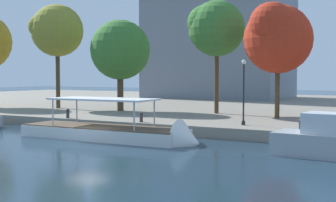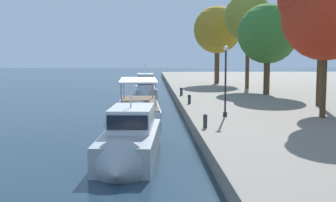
% 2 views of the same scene
% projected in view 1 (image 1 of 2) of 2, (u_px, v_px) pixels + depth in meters
% --- Properties ---
extents(ground_plane, '(220.00, 220.00, 0.00)m').
position_uv_depth(ground_plane, '(88.00, 142.00, 30.08)').
color(ground_plane, '#1E3342').
extents(dock_promenade, '(120.00, 55.00, 0.80)m').
position_uv_depth(dock_promenade, '(251.00, 106.00, 58.75)').
color(dock_promenade, gray).
rests_on(dock_promenade, ground_plane).
extents(tour_boat_1, '(13.20, 3.54, 4.09)m').
position_uv_depth(tour_boat_1, '(117.00, 136.00, 31.09)').
color(tour_boat_1, silver).
rests_on(tour_boat_1, ground_plane).
extents(mooring_bollard_0, '(0.25, 0.25, 0.78)m').
position_uv_depth(mooring_bollard_0, '(301.00, 125.00, 29.16)').
color(mooring_bollard_0, '#2D2D33').
rests_on(mooring_bollard_0, dock_promenade).
extents(mooring_bollard_1, '(0.29, 0.29, 0.80)m').
position_uv_depth(mooring_bollard_1, '(68.00, 113.00, 38.30)').
color(mooring_bollard_1, '#2D2D33').
rests_on(mooring_bollard_1, dock_promenade).
extents(mooring_bollard_2, '(0.28, 0.28, 0.77)m').
position_uv_depth(mooring_bollard_2, '(141.00, 117.00, 35.05)').
color(mooring_bollard_2, '#2D2D33').
rests_on(mooring_bollard_2, dock_promenade).
extents(lamp_post, '(0.33, 0.33, 4.66)m').
position_uv_depth(lamp_post, '(244.00, 90.00, 32.82)').
color(lamp_post, black).
rests_on(lamp_post, dock_promenade).
extents(tree_0, '(5.56, 5.56, 11.08)m').
position_uv_depth(tree_0, '(57.00, 30.00, 49.27)').
color(tree_0, '#4C3823').
rests_on(tree_0, dock_promenade).
extents(tree_2, '(5.63, 6.05, 9.37)m').
position_uv_depth(tree_2, '(278.00, 36.00, 37.71)').
color(tree_2, '#4C3823').
rests_on(tree_2, dock_promenade).
extents(tree_3, '(5.20, 5.17, 10.43)m').
position_uv_depth(tree_3, '(213.00, 28.00, 42.53)').
color(tree_3, '#4C3823').
rests_on(tree_3, dock_promenade).
extents(tree_4, '(5.94, 5.94, 9.03)m').
position_uv_depth(tree_4, '(122.00, 51.00, 45.71)').
color(tree_4, '#4C3823').
rests_on(tree_4, dock_promenade).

